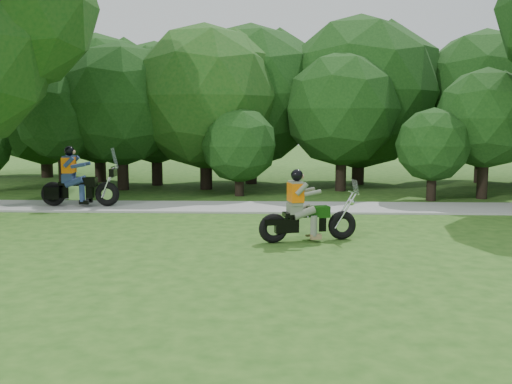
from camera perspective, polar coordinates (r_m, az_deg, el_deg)
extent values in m
plane|color=#244E16|center=(10.42, 6.46, -8.58)|extent=(100.00, 100.00, 0.00)
cube|color=gray|center=(18.23, 4.57, -1.54)|extent=(60.00, 2.20, 0.06)
cylinder|color=black|center=(25.06, 10.17, 2.82)|extent=(0.53, 0.53, 1.80)
sphere|color=#133810|center=(25.01, 10.33, 9.75)|extent=(6.55, 6.55, 6.55)
cylinder|color=black|center=(20.64, 17.13, 0.68)|extent=(0.33, 0.33, 1.11)
sphere|color=#133810|center=(20.53, 17.28, 4.52)|extent=(2.56, 2.56, 2.56)
cylinder|color=black|center=(23.36, -18.71, 2.21)|extent=(0.38, 0.38, 1.80)
sphere|color=#133810|center=(23.28, -18.92, 7.22)|extent=(3.51, 3.51, 3.51)
cylinder|color=black|center=(26.52, -15.32, 2.92)|extent=(0.49, 0.49, 1.80)
sphere|color=#133810|center=(26.46, -15.52, 8.92)|extent=(5.77, 5.77, 5.77)
cylinder|color=black|center=(23.01, -5.01, 2.50)|extent=(0.49, 0.49, 1.80)
sphere|color=#184C15|center=(22.94, -5.09, 9.43)|extent=(5.78, 5.78, 5.78)
cylinder|color=black|center=(24.89, -0.49, 2.90)|extent=(0.51, 0.51, 1.80)
sphere|color=#133810|center=(24.83, -0.50, 9.58)|extent=(6.14, 6.14, 6.14)
cylinder|color=black|center=(29.38, -20.21, 3.14)|extent=(0.55, 0.55, 1.80)
sphere|color=#133810|center=(29.34, -20.50, 9.39)|extent=(7.10, 7.10, 7.10)
cylinder|color=black|center=(21.02, -1.68, 0.92)|extent=(0.34, 0.34, 0.97)
sphere|color=#133810|center=(20.91, -1.69, 4.72)|extent=(2.80, 2.80, 2.80)
cylinder|color=black|center=(22.67, 8.49, 2.31)|extent=(0.42, 0.42, 1.74)
sphere|color=#133810|center=(22.58, 8.60, 8.20)|extent=(4.48, 4.48, 4.48)
cylinder|color=black|center=(27.17, 21.53, 2.77)|extent=(0.50, 0.50, 1.80)
sphere|color=#133810|center=(27.12, 21.82, 8.74)|extent=(5.95, 5.95, 5.95)
cylinder|color=black|center=(21.79, 21.72, 1.59)|extent=(0.38, 0.38, 1.69)
sphere|color=#133810|center=(21.70, 21.98, 6.85)|extent=(3.56, 3.56, 3.56)
cylinder|color=black|center=(23.36, -13.18, 2.41)|extent=(0.44, 0.44, 1.80)
sphere|color=#133810|center=(23.28, -13.36, 8.52)|extent=(4.89, 4.89, 4.89)
cylinder|color=black|center=(24.69, -9.87, 2.76)|extent=(0.46, 0.46, 1.80)
sphere|color=#133810|center=(24.62, -10.01, 8.73)|extent=(5.14, 5.14, 5.14)
sphere|color=#184C15|center=(19.32, -23.28, 16.78)|extent=(5.12, 5.12, 5.12)
torus|color=black|center=(13.12, 1.75, -3.65)|extent=(0.72, 0.37, 0.69)
torus|color=black|center=(13.64, 8.60, -3.30)|extent=(0.72, 0.37, 0.69)
cube|color=black|center=(13.29, 4.42, -3.31)|extent=(1.23, 0.54, 0.32)
cube|color=silver|center=(13.34, 5.11, -3.28)|extent=(0.55, 0.45, 0.40)
cube|color=black|center=(13.37, 6.22, -1.97)|extent=(0.57, 0.42, 0.26)
cube|color=black|center=(13.20, 3.87, -2.24)|extent=(0.58, 0.44, 0.10)
cylinder|color=silver|center=(13.60, 8.78, -1.86)|extent=(0.53, 0.18, 0.82)
cylinder|color=silver|center=(13.62, 9.74, -0.05)|extent=(0.20, 0.62, 0.04)
cube|color=#545C4A|center=(13.18, 3.87, -1.65)|extent=(0.38, 0.44, 0.24)
cube|color=#545C4A|center=(13.14, 3.97, -0.11)|extent=(0.36, 0.47, 0.55)
cube|color=#EA6404|center=(13.13, 3.97, -0.02)|extent=(0.40, 0.51, 0.44)
sphere|color=black|center=(13.10, 4.11, 1.69)|extent=(0.28, 0.28, 0.28)
torus|color=black|center=(19.32, -19.62, -0.18)|extent=(0.79, 0.24, 0.78)
torus|color=black|center=(18.78, -14.66, -0.20)|extent=(0.79, 0.24, 0.78)
cube|color=black|center=(19.09, -17.77, -0.02)|extent=(1.25, 0.29, 0.36)
cube|color=silver|center=(19.04, -17.28, -0.02)|extent=(0.54, 0.39, 0.45)
cube|color=black|center=(18.92, -16.52, 0.98)|extent=(0.59, 0.35, 0.29)
cube|color=black|center=(19.11, -18.20, 0.85)|extent=(0.59, 0.37, 0.11)
cylinder|color=silver|center=(18.73, -14.57, 0.99)|extent=(0.44, 0.06, 1.00)
cylinder|color=silver|center=(18.63, -14.05, 2.46)|extent=(0.05, 0.72, 0.04)
cube|color=black|center=(19.07, -19.72, -0.11)|extent=(0.47, 0.14, 0.38)
cube|color=black|center=(19.53, -19.22, 0.08)|extent=(0.47, 0.14, 0.38)
cube|color=navy|center=(19.09, -18.22, 1.31)|extent=(0.34, 0.43, 0.27)
cube|color=navy|center=(19.05, -18.21, 2.52)|extent=(0.30, 0.48, 0.63)
cube|color=#EA6404|center=(19.04, -18.21, 2.58)|extent=(0.33, 0.52, 0.49)
sphere|color=black|center=(19.00, -18.17, 3.93)|extent=(0.31, 0.31, 0.31)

